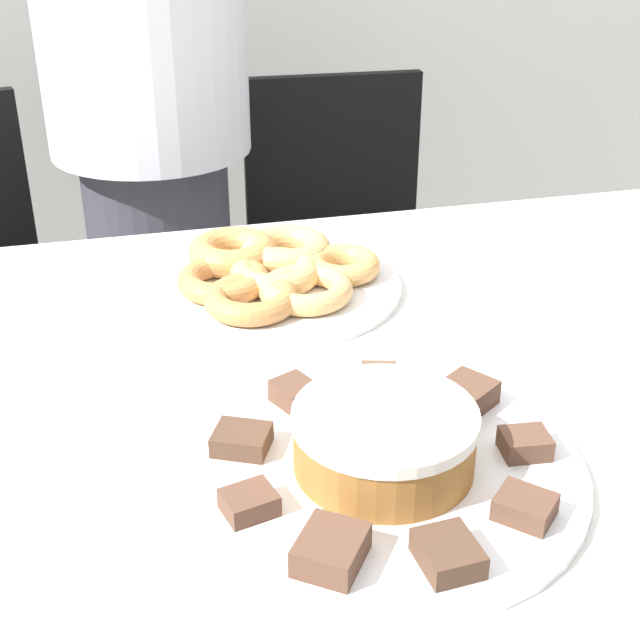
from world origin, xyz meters
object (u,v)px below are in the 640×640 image
at_px(office_chair_right, 345,298).
at_px(plate_donuts, 276,287).
at_px(person_standing, 150,126).
at_px(plate_cake, 383,470).
at_px(frosted_cake, 384,439).

bearing_deg(office_chair_right, plate_donuts, -110.56).
distance_m(person_standing, plate_cake, 1.01).
bearing_deg(plate_cake, office_chair_right, 76.17).
height_order(office_chair_right, plate_cake, office_chair_right).
bearing_deg(office_chair_right, frosted_cake, -101.10).
bearing_deg(frosted_cake, office_chair_right, 76.17).
relative_size(plate_cake, frosted_cake, 2.21).
relative_size(person_standing, frosted_cake, 9.40).
xyz_separation_m(office_chair_right, plate_donuts, (-0.29, -0.66, 0.37)).
xyz_separation_m(plate_cake, plate_donuts, (-0.02, 0.42, 0.00)).
bearing_deg(frosted_cake, plate_donuts, 92.52).
height_order(person_standing, plate_donuts, person_standing).
height_order(office_chair_right, frosted_cake, office_chair_right).
distance_m(office_chair_right, frosted_cake, 1.19).
distance_m(plate_cake, plate_donuts, 0.42).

